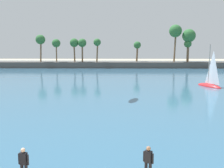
% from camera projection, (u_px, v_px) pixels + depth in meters
% --- Properties ---
extents(sea, '(220.00, 105.49, 0.06)m').
position_uv_depth(sea, '(105.00, 72.00, 65.44)').
color(sea, '#33607F').
rests_on(sea, ground).
extents(palm_headland, '(111.21, 6.00, 12.84)m').
position_uv_depth(palm_headland, '(105.00, 60.00, 77.74)').
color(palm_headland, '#514C47').
rests_on(palm_headland, ground).
extents(person_rigging_by_gear, '(0.54, 0.27, 1.67)m').
position_uv_depth(person_rigging_by_gear, '(24.00, 164.00, 12.01)').
color(person_rigging_by_gear, black).
rests_on(person_rigging_by_gear, ground).
extents(person_at_waterline, '(0.47, 0.36, 1.67)m').
position_uv_depth(person_at_waterline, '(148.00, 162.00, 12.21)').
color(person_at_waterline, black).
rests_on(person_at_waterline, ground).
extents(sailboat_mid_bay, '(3.24, 5.08, 7.09)m').
position_uv_depth(sailboat_mid_bay, '(210.00, 83.00, 40.59)').
color(sailboat_mid_bay, red).
rests_on(sailboat_mid_bay, sea).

